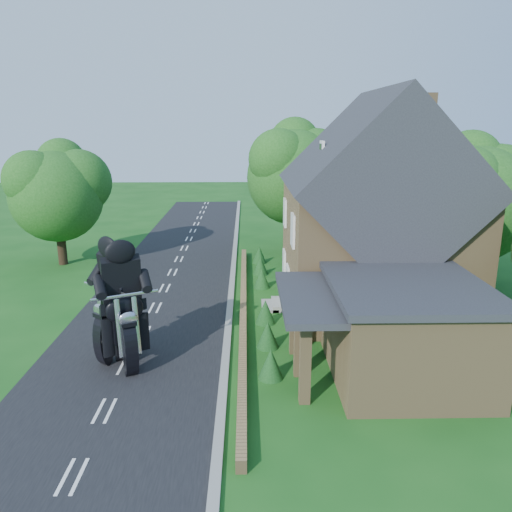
{
  "coord_description": "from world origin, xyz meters",
  "views": [
    {
      "loc": [
        4.46,
        -16.89,
        8.7
      ],
      "look_at": [
        4.9,
        5.25,
        2.8
      ],
      "focal_mm": 35.0,
      "sensor_mm": 36.0,
      "label": 1
    }
  ],
  "objects_px": {
    "motorcycle_lead": "(126,349)",
    "annex": "(401,328)",
    "house": "(375,220)",
    "motorcycle_follow": "(118,341)",
    "garden_wall": "(243,311)"
  },
  "relations": [
    {
      "from": "motorcycle_lead",
      "to": "annex",
      "type": "bearing_deg",
      "value": 150.28
    },
    {
      "from": "motorcycle_lead",
      "to": "house",
      "type": "bearing_deg",
      "value": -175.35
    },
    {
      "from": "annex",
      "to": "motorcycle_follow",
      "type": "height_order",
      "value": "annex"
    },
    {
      "from": "motorcycle_lead",
      "to": "motorcycle_follow",
      "type": "bearing_deg",
      "value": -84.35
    },
    {
      "from": "house",
      "to": "annex",
      "type": "height_order",
      "value": "house"
    },
    {
      "from": "house",
      "to": "annex",
      "type": "distance_m",
      "value": 7.3
    },
    {
      "from": "annex",
      "to": "motorcycle_follow",
      "type": "distance_m",
      "value": 10.45
    },
    {
      "from": "garden_wall",
      "to": "house",
      "type": "height_order",
      "value": "house"
    },
    {
      "from": "garden_wall",
      "to": "motorcycle_lead",
      "type": "xyz_separation_m",
      "value": [
        -4.24,
        -5.12,
        0.53
      ]
    },
    {
      "from": "motorcycle_lead",
      "to": "motorcycle_follow",
      "type": "distance_m",
      "value": 0.92
    },
    {
      "from": "garden_wall",
      "to": "motorcycle_lead",
      "type": "relative_size",
      "value": 14.08
    },
    {
      "from": "annex",
      "to": "garden_wall",
      "type": "bearing_deg",
      "value": 133.84
    },
    {
      "from": "garden_wall",
      "to": "motorcycle_follow",
      "type": "relative_size",
      "value": 14.24
    },
    {
      "from": "garden_wall",
      "to": "motorcycle_follow",
      "type": "distance_m",
      "value": 6.43
    },
    {
      "from": "house",
      "to": "motorcycle_lead",
      "type": "bearing_deg",
      "value": -149.6
    }
  ]
}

